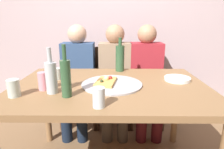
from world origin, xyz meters
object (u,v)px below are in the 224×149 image
object	(u,v)px
water_bottle	(66,77)
guest_in_beanie	(115,73)
dining_table	(110,95)
chair_right	(144,80)
tumbler_far	(14,88)
chair_middle	(115,80)
wine_bottle	(120,58)
wine_glass	(99,97)
chair_left	(80,80)
pizza_slice_last	(106,81)
beer_bottle	(51,77)
tumbler_near	(57,74)
plate_stack	(177,79)
soda_can	(43,81)
guest_in_sweater	(78,73)
guest_by_wall	(147,74)
pizza_tray	(112,84)

from	to	relation	value
water_bottle	guest_in_beanie	world-z (taller)	guest_in_beanie
dining_table	chair_right	bearing A→B (deg)	65.89
tumbler_far	chair_middle	distance (m)	1.30
wine_bottle	water_bottle	size ratio (longest dim) A/B	0.95
wine_glass	chair_left	world-z (taller)	chair_left
pizza_slice_last	chair_left	xyz separation A→B (m)	(-0.35, 0.87, -0.27)
beer_bottle	tumbler_near	bearing A→B (deg)	100.26
plate_stack	chair_left	distance (m)	1.21
soda_can	wine_bottle	bearing A→B (deg)	43.54
water_bottle	tumbler_far	bearing A→B (deg)	-179.65
wine_glass	guest_in_sweater	world-z (taller)	guest_in_sweater
beer_bottle	wine_glass	xyz separation A→B (m)	(0.31, -0.20, -0.05)
beer_bottle	guest_in_beanie	xyz separation A→B (m)	(0.41, 0.89, -0.23)
plate_stack	water_bottle	bearing A→B (deg)	-156.97
beer_bottle	tumbler_far	distance (m)	0.23
soda_can	wine_glass	bearing A→B (deg)	-33.65
tumbler_far	chair_right	bearing A→B (deg)	48.45
dining_table	guest_by_wall	size ratio (longest dim) A/B	1.20
wine_glass	dining_table	bearing A→B (deg)	81.72
chair_right	tumbler_near	bearing A→B (deg)	42.52
chair_left	guest_in_sweater	size ratio (longest dim) A/B	0.77
wine_glass	chair_right	bearing A→B (deg)	70.33
tumbler_far	guest_by_wall	world-z (taller)	guest_by_wall
wine_glass	plate_stack	size ratio (longest dim) A/B	0.55
pizza_tray	chair_left	distance (m)	0.99
pizza_tray	guest_in_beanie	bearing A→B (deg)	87.93
wine_glass	soda_can	xyz separation A→B (m)	(-0.39, 0.26, 0.01)
guest_by_wall	chair_middle	bearing A→B (deg)	-23.31
chair_left	chair_right	bearing A→B (deg)	-180.00
pizza_tray	dining_table	bearing A→B (deg)	147.33
pizza_slice_last	wine_glass	world-z (taller)	wine_glass
tumbler_far	water_bottle	bearing A→B (deg)	0.35
wine_glass	guest_in_beanie	size ratio (longest dim) A/B	0.09
tumbler_near	tumbler_far	xyz separation A→B (m)	(-0.16, -0.35, 0.01)
pizza_slice_last	wine_bottle	bearing A→B (deg)	73.65
guest_by_wall	soda_can	bearing A→B (deg)	44.82
chair_middle	plate_stack	bearing A→B (deg)	122.26
chair_right	soda_can	bearing A→B (deg)	49.60
pizza_slice_last	water_bottle	xyz separation A→B (m)	(-0.23, -0.23, 0.10)
wine_bottle	guest_in_sweater	xyz separation A→B (m)	(-0.46, 0.33, -0.24)
chair_middle	guest_in_sweater	bearing A→B (deg)	19.97
tumbler_far	guest_by_wall	xyz separation A→B (m)	(0.97, 0.95, -0.17)
pizza_tray	guest_in_sweater	distance (m)	0.84
pizza_slice_last	chair_middle	xyz separation A→B (m)	(0.07, 0.87, -0.27)
tumbler_near	chair_right	xyz separation A→B (m)	(0.81, 0.74, -0.29)
tumbler_far	guest_by_wall	bearing A→B (deg)	44.22
wine_bottle	chair_middle	bearing A→B (deg)	95.15
water_bottle	pizza_slice_last	bearing A→B (deg)	45.02
soda_can	guest_by_wall	bearing A→B (deg)	44.82
beer_bottle	tumbler_near	size ratio (longest dim) A/B	3.27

